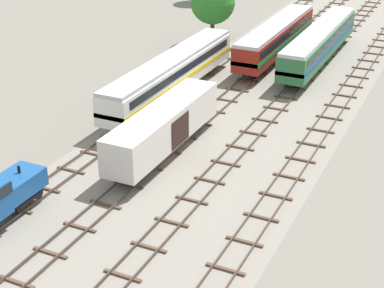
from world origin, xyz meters
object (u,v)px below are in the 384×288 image
passenger_coach_far_left_mid (171,72)px  passenger_coach_centre_left_far (320,41)px  diesel_railcar_left_midfar (276,36)px  freight_boxcar_left_near (164,126)px

passenger_coach_far_left_mid → passenger_coach_centre_left_far: 19.07m
diesel_railcar_left_midfar → passenger_coach_centre_left_far: bearing=0.9°
freight_boxcar_left_near → passenger_coach_far_left_mid: bearing=114.4°
passenger_coach_far_left_mid → diesel_railcar_left_midfar: (4.98, 16.18, -0.02)m
freight_boxcar_left_near → passenger_coach_far_left_mid: 12.07m
passenger_coach_centre_left_far → passenger_coach_far_left_mid: bearing=-121.5°
freight_boxcar_left_near → passenger_coach_centre_left_far: 27.70m
freight_boxcar_left_near → diesel_railcar_left_midfar: diesel_railcar_left_midfar is taller
passenger_coach_far_left_mid → diesel_railcar_left_midfar: size_ratio=1.07×
freight_boxcar_left_near → passenger_coach_centre_left_far: (4.97, 27.25, 0.16)m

